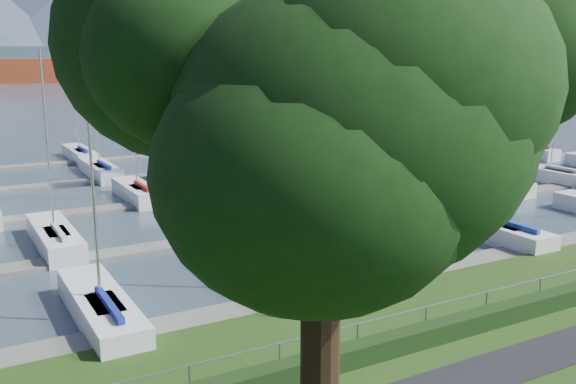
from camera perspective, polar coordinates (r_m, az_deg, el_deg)
path at (r=23.12m, az=19.05°, el=-14.39°), size 160.00×2.00×0.04m
hedge at (r=24.58m, az=14.53°, el=-11.56°), size 80.00×0.70×0.70m
fence at (r=24.52m, az=13.99°, el=-9.43°), size 80.00×0.04×0.04m
docks at (r=46.46m, az=-8.44°, el=-0.62°), size 90.00×41.60×0.25m
tree at (r=9.66m, az=1.27°, el=8.77°), size 7.39×8.48×12.77m
crane at (r=46.87m, az=-2.82°, el=6.49°), size 7.72×12.92×22.35m
cargo_ship_mid at (r=237.38m, az=-20.10°, el=10.11°), size 101.35×21.82×21.50m
cargo_ship_east at (r=292.69m, az=20.43°, el=10.43°), size 84.42×37.17×21.50m
sailboat_fleet at (r=48.49m, az=-11.15°, el=6.52°), size 75.81×48.98×13.60m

